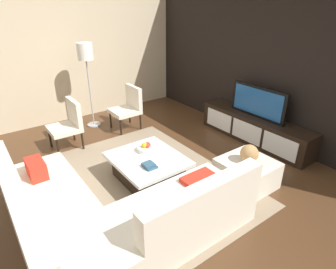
{
  "coord_description": "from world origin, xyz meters",
  "views": [
    {
      "loc": [
        2.92,
        -1.75,
        2.46
      ],
      "look_at": [
        -0.34,
        0.64,
        0.5
      ],
      "focal_mm": 30.25,
      "sensor_mm": 36.0,
      "label": 1
    }
  ],
  "objects_px": {
    "television": "(258,102)",
    "coffee_table": "(148,168)",
    "book_stack": "(149,165)",
    "ottoman": "(246,173)",
    "fruit_bowl": "(146,148)",
    "decorative_ball": "(249,154)",
    "floor_lamp": "(86,58)",
    "accent_chair_near": "(69,122)",
    "media_console": "(254,129)",
    "sectional_couch": "(106,214)",
    "accent_chair_far": "(129,105)"
  },
  "relations": [
    {
      "from": "television",
      "to": "coffee_table",
      "type": "bearing_deg",
      "value": -92.49
    },
    {
      "from": "coffee_table",
      "to": "book_stack",
      "type": "bearing_deg",
      "value": -27.53
    },
    {
      "from": "coffee_table",
      "to": "book_stack",
      "type": "relative_size",
      "value": 5.41
    },
    {
      "from": "ottoman",
      "to": "fruit_bowl",
      "type": "height_order",
      "value": "fruit_bowl"
    },
    {
      "from": "ottoman",
      "to": "decorative_ball",
      "type": "bearing_deg",
      "value": 0.0
    },
    {
      "from": "coffee_table",
      "to": "floor_lamp",
      "type": "xyz_separation_m",
      "value": [
        -2.39,
        0.16,
        1.22
      ]
    },
    {
      "from": "accent_chair_near",
      "to": "decorative_ball",
      "type": "distance_m",
      "value": 3.11
    },
    {
      "from": "television",
      "to": "floor_lamp",
      "type": "distance_m",
      "value": 3.35
    },
    {
      "from": "floor_lamp",
      "to": "book_stack",
      "type": "distance_m",
      "value": 2.82
    },
    {
      "from": "media_console",
      "to": "television",
      "type": "distance_m",
      "value": 0.53
    },
    {
      "from": "media_console",
      "to": "accent_chair_near",
      "type": "distance_m",
      "value": 3.38
    },
    {
      "from": "sectional_couch",
      "to": "accent_chair_far",
      "type": "height_order",
      "value": "accent_chair_far"
    },
    {
      "from": "fruit_bowl",
      "to": "accent_chair_far",
      "type": "relative_size",
      "value": 0.32
    },
    {
      "from": "coffee_table",
      "to": "fruit_bowl",
      "type": "distance_m",
      "value": 0.31
    },
    {
      "from": "accent_chair_near",
      "to": "book_stack",
      "type": "distance_m",
      "value": 1.99
    },
    {
      "from": "coffee_table",
      "to": "sectional_couch",
      "type": "bearing_deg",
      "value": -56.9
    },
    {
      "from": "television",
      "to": "ottoman",
      "type": "xyz_separation_m",
      "value": [
        0.85,
        -1.24,
        -0.58
      ]
    },
    {
      "from": "ottoman",
      "to": "fruit_bowl",
      "type": "xyz_separation_m",
      "value": [
        -1.13,
        -0.96,
        0.23
      ]
    },
    {
      "from": "accent_chair_far",
      "to": "decorative_ball",
      "type": "bearing_deg",
      "value": 8.54
    },
    {
      "from": "fruit_bowl",
      "to": "book_stack",
      "type": "xyz_separation_m",
      "value": [
        0.41,
        -0.22,
        -0.02
      ]
    },
    {
      "from": "accent_chair_far",
      "to": "book_stack",
      "type": "distance_m",
      "value": 2.23
    },
    {
      "from": "accent_chair_near",
      "to": "floor_lamp",
      "type": "distance_m",
      "value": 1.35
    },
    {
      "from": "fruit_bowl",
      "to": "book_stack",
      "type": "height_order",
      "value": "fruit_bowl"
    },
    {
      "from": "sectional_couch",
      "to": "ottoman",
      "type": "relative_size",
      "value": 3.44
    },
    {
      "from": "media_console",
      "to": "accent_chair_far",
      "type": "height_order",
      "value": "accent_chair_far"
    },
    {
      "from": "media_console",
      "to": "floor_lamp",
      "type": "relative_size",
      "value": 1.32
    },
    {
      "from": "media_console",
      "to": "decorative_ball",
      "type": "height_order",
      "value": "decorative_ball"
    },
    {
      "from": "sectional_couch",
      "to": "decorative_ball",
      "type": "bearing_deg",
      "value": 80.64
    },
    {
      "from": "media_console",
      "to": "coffee_table",
      "type": "xyz_separation_m",
      "value": [
        -0.1,
        -2.3,
        -0.05
      ]
    },
    {
      "from": "sectional_couch",
      "to": "accent_chair_far",
      "type": "relative_size",
      "value": 2.77
    },
    {
      "from": "sectional_couch",
      "to": "accent_chair_near",
      "type": "height_order",
      "value": "accent_chair_near"
    },
    {
      "from": "television",
      "to": "decorative_ball",
      "type": "height_order",
      "value": "television"
    },
    {
      "from": "decorative_ball",
      "to": "book_stack",
      "type": "relative_size",
      "value": 1.28
    },
    {
      "from": "television",
      "to": "sectional_couch",
      "type": "height_order",
      "value": "television"
    },
    {
      "from": "accent_chair_near",
      "to": "book_stack",
      "type": "bearing_deg",
      "value": 1.59
    },
    {
      "from": "accent_chair_near",
      "to": "book_stack",
      "type": "height_order",
      "value": "accent_chair_near"
    },
    {
      "from": "floor_lamp",
      "to": "decorative_ball",
      "type": "xyz_separation_m",
      "value": [
        3.34,
        0.9,
        -0.9
      ]
    },
    {
      "from": "floor_lamp",
      "to": "fruit_bowl",
      "type": "relative_size",
      "value": 6.07
    },
    {
      "from": "sectional_couch",
      "to": "ottoman",
      "type": "xyz_separation_m",
      "value": [
        0.33,
        2.01,
        -0.07
      ]
    },
    {
      "from": "media_console",
      "to": "sectional_couch",
      "type": "bearing_deg",
      "value": -80.91
    },
    {
      "from": "fruit_bowl",
      "to": "decorative_ball",
      "type": "distance_m",
      "value": 1.49
    },
    {
      "from": "accent_chair_near",
      "to": "ottoman",
      "type": "distance_m",
      "value": 3.12
    },
    {
      "from": "floor_lamp",
      "to": "book_stack",
      "type": "relative_size",
      "value": 8.64
    },
    {
      "from": "floor_lamp",
      "to": "media_console",
      "type": "bearing_deg",
      "value": 40.58
    },
    {
      "from": "accent_chair_near",
      "to": "ottoman",
      "type": "height_order",
      "value": "accent_chair_near"
    },
    {
      "from": "fruit_bowl",
      "to": "coffee_table",
      "type": "bearing_deg",
      "value": -28.7
    },
    {
      "from": "media_console",
      "to": "coffee_table",
      "type": "bearing_deg",
      "value": -92.49
    },
    {
      "from": "fruit_bowl",
      "to": "book_stack",
      "type": "distance_m",
      "value": 0.46
    },
    {
      "from": "coffee_table",
      "to": "accent_chair_far",
      "type": "bearing_deg",
      "value": 158.43
    },
    {
      "from": "ottoman",
      "to": "coffee_table",
      "type": "bearing_deg",
      "value": -131.89
    }
  ]
}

